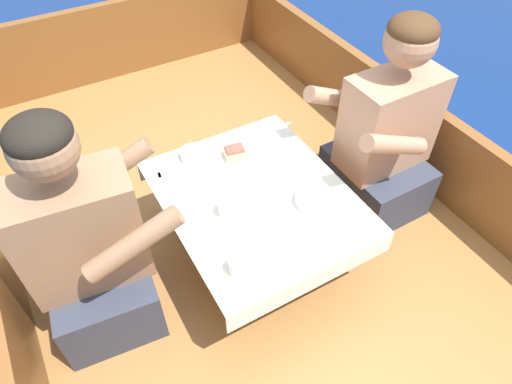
{
  "coord_description": "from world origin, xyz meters",
  "views": [
    {
      "loc": [
        -0.62,
        -0.99,
        2.0
      ],
      "look_at": [
        0.0,
        0.1,
        0.71
      ],
      "focal_mm": 32.0,
      "sensor_mm": 36.0,
      "label": 1
    }
  ],
  "objects": [
    {
      "name": "ground_plane",
      "position": [
        0.0,
        0.0,
        0.0
      ],
      "size": [
        60.0,
        60.0,
        0.0
      ],
      "primitive_type": "plane",
      "color": "navy"
    },
    {
      "name": "utensil_fork_port",
      "position": [
        -0.3,
        0.35,
        0.69
      ],
      "size": [
        0.04,
        0.17,
        0.0
      ],
      "rotation": [
        0.0,
        0.0,
        1.42
      ],
      "color": "silver",
      "rests_on": "cockpit_table"
    },
    {
      "name": "coffee_cup_starboard",
      "position": [
        -0.14,
        0.07,
        0.72
      ],
      "size": [
        0.09,
        0.06,
        0.06
      ],
      "color": "white",
      "rests_on": "cockpit_table"
    },
    {
      "name": "bow_coaming",
      "position": [
        0.0,
        1.85,
        0.58
      ],
      "size": [
        1.9,
        0.06,
        0.48
      ],
      "primitive_type": "cube",
      "color": "brown",
      "rests_on": "boat_deck"
    },
    {
      "name": "plate_sandwich",
      "position": [
        0.03,
        0.34,
        0.69
      ],
      "size": [
        0.21,
        0.21,
        0.01
      ],
      "color": "white",
      "rests_on": "cockpit_table"
    },
    {
      "name": "bowl_port_near",
      "position": [
        0.18,
        -0.05,
        0.71
      ],
      "size": [
        0.15,
        0.15,
        0.04
      ],
      "color": "white",
      "rests_on": "cockpit_table"
    },
    {
      "name": "cockpit_table",
      "position": [
        0.0,
        0.1,
        0.66
      ],
      "size": [
        0.7,
        0.84,
        0.35
      ],
      "color": "#B2B2B7",
      "rests_on": "boat_deck"
    },
    {
      "name": "utensil_knife_port",
      "position": [
        0.29,
        0.43,
        0.69
      ],
      "size": [
        0.17,
        0.03,
        0.0
      ],
      "rotation": [
        0.0,
        0.0,
        3.06
      ],
      "color": "silver",
      "rests_on": "cockpit_table"
    },
    {
      "name": "gunwale_port",
      "position": [
        -0.98,
        0.0,
        0.54
      ],
      "size": [
        0.06,
        3.77,
        0.42
      ],
      "primitive_type": "cube",
      "color": "brown",
      "rests_on": "boat_deck"
    },
    {
      "name": "person_starboard",
      "position": [
        0.65,
        0.09,
        0.72
      ],
      "size": [
        0.52,
        0.44,
        0.95
      ],
      "rotation": [
        0.0,
        0.0,
        3.15
      ],
      "color": "#333847",
      "rests_on": "boat_deck"
    },
    {
      "name": "plate_bread",
      "position": [
        -0.05,
        -0.17,
        0.69
      ],
      "size": [
        0.2,
        0.2,
        0.01
      ],
      "color": "white",
      "rests_on": "cockpit_table"
    },
    {
      "name": "sandwich",
      "position": [
        0.03,
        0.34,
        0.72
      ],
      "size": [
        0.1,
        0.09,
        0.05
      ],
      "rotation": [
        0.0,
        0.0,
        -0.19
      ],
      "color": "#E0BC7F",
      "rests_on": "plate_sandwich"
    },
    {
      "name": "bowl_starboard_near",
      "position": [
        -0.12,
        0.43,
        0.71
      ],
      "size": [
        0.11,
        0.11,
        0.04
      ],
      "color": "white",
      "rests_on": "cockpit_table"
    },
    {
      "name": "person_port",
      "position": [
        -0.65,
        0.14,
        0.71
      ],
      "size": [
        0.55,
        0.49,
        0.95
      ],
      "rotation": [
        0.0,
        0.0,
        -0.11
      ],
      "color": "#333847",
      "rests_on": "boat_deck"
    },
    {
      "name": "utensil_spoon_starboard",
      "position": [
        0.12,
        -0.17,
        0.69
      ],
      "size": [
        0.15,
        0.11,
        0.01
      ],
      "rotation": [
        0.0,
        0.0,
        2.51
      ],
      "color": "silver",
      "rests_on": "cockpit_table"
    },
    {
      "name": "gunwale_starboard",
      "position": [
        0.98,
        0.0,
        0.54
      ],
      "size": [
        0.06,
        3.77,
        0.42
      ],
      "primitive_type": "cube",
      "color": "brown",
      "rests_on": "boat_deck"
    },
    {
      "name": "boat_deck",
      "position": [
        0.0,
        0.0,
        0.17
      ],
      "size": [
        2.02,
        3.77,
        0.34
      ],
      "primitive_type": "cube",
      "color": "#9E6B38",
      "rests_on": "ground_plane"
    },
    {
      "name": "coffee_cup_port",
      "position": [
        -0.22,
        -0.18,
        0.72
      ],
      "size": [
        0.1,
        0.07,
        0.06
      ],
      "color": "white",
      "rests_on": "cockpit_table"
    }
  ]
}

